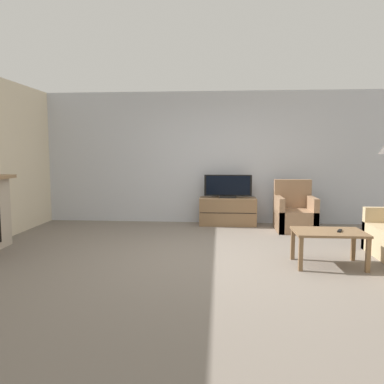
{
  "coord_description": "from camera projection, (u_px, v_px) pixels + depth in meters",
  "views": [
    {
      "loc": [
        0.13,
        -5.12,
        1.47
      ],
      "look_at": [
        -0.29,
        0.65,
        0.85
      ],
      "focal_mm": 35.0,
      "sensor_mm": 36.0,
      "label": 1
    }
  ],
  "objects": [
    {
      "name": "armchair",
      "position": [
        295.0,
        214.0,
        7.03
      ],
      "size": [
        0.7,
        0.76,
        0.94
      ],
      "color": "#937051",
      "rests_on": "ground"
    },
    {
      "name": "wall_back",
      "position": [
        213.0,
        158.0,
        7.73
      ],
      "size": [
        12.0,
        0.06,
        2.7
      ],
      "color": "silver",
      "rests_on": "ground"
    },
    {
      "name": "remote",
      "position": [
        340.0,
        231.0,
        4.79
      ],
      "size": [
        0.1,
        0.15,
        0.02
      ],
      "rotation": [
        0.0,
        0.0,
        -0.46
      ],
      "color": "black",
      "rests_on": "coffee_table"
    },
    {
      "name": "coffee_table",
      "position": [
        329.0,
        236.0,
        4.82
      ],
      "size": [
        0.89,
        0.59,
        0.46
      ],
      "color": "brown",
      "rests_on": "ground"
    },
    {
      "name": "tv",
      "position": [
        228.0,
        187.0,
        7.49
      ],
      "size": [
        0.95,
        0.18,
        0.46
      ],
      "color": "black",
      "rests_on": "tv_stand"
    },
    {
      "name": "tv_stand",
      "position": [
        228.0,
        211.0,
        7.54
      ],
      "size": [
        1.13,
        0.44,
        0.56
      ],
      "color": "brown",
      "rests_on": "ground"
    },
    {
      "name": "ground_plane",
      "position": [
        209.0,
        257.0,
        5.25
      ],
      "size": [
        24.0,
        24.0,
        0.0
      ],
      "primitive_type": "plane",
      "color": "slate"
    }
  ]
}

